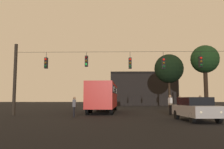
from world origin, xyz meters
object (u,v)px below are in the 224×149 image
at_px(car_near_right, 195,108).
at_px(pedestrian_near_bus, 200,103).
at_px(tree_left_silhouette, 205,60).
at_px(city_bus, 104,95).
at_px(pedestrian_crossing_left, 74,106).
at_px(tree_behind_building, 169,69).
at_px(pedestrian_crossing_center, 170,104).
at_px(pedestrian_crossing_right, 180,104).

relative_size(car_near_right, pedestrian_near_bus, 2.54).
bearing_deg(pedestrian_near_bus, tree_left_silhouette, 67.13).
distance_m(city_bus, pedestrian_crossing_left, 7.56).
relative_size(tree_left_silhouette, tree_behind_building, 1.04).
distance_m(pedestrian_near_bus, tree_left_silhouette, 11.87).
distance_m(car_near_right, tree_left_silhouette, 18.69).
relative_size(city_bus, pedestrian_near_bus, 6.32).
bearing_deg(city_bus, tree_behind_building, 49.14).
relative_size(pedestrian_crossing_left, tree_behind_building, 0.19).
bearing_deg(pedestrian_crossing_center, pedestrian_crossing_right, 53.26).
distance_m(city_bus, pedestrian_crossing_right, 8.10).
height_order(city_bus, car_near_right, city_bus).
xyz_separation_m(pedestrian_crossing_left, tree_left_silhouette, (15.17, 13.37, 5.75)).
xyz_separation_m(pedestrian_crossing_left, pedestrian_crossing_center, (8.04, 2.46, 0.13)).
bearing_deg(city_bus, pedestrian_crossing_center, -37.89).
height_order(pedestrian_crossing_right, pedestrian_near_bus, pedestrian_near_bus).
height_order(pedestrian_near_bus, tree_behind_building, tree_behind_building).
xyz_separation_m(city_bus, tree_behind_building, (9.47, 10.94, 4.20)).
distance_m(pedestrian_crossing_left, pedestrian_crossing_center, 8.41).
bearing_deg(city_bus, pedestrian_crossing_right, -22.96).
bearing_deg(pedestrian_crossing_center, car_near_right, -85.70).
height_order(car_near_right, pedestrian_crossing_center, pedestrian_crossing_center).
bearing_deg(pedestrian_crossing_center, city_bus, 142.11).
xyz_separation_m(car_near_right, pedestrian_crossing_right, (0.83, 7.18, 0.16)).
xyz_separation_m(pedestrian_near_bus, tree_behind_building, (0.23, 14.47, 5.07)).
distance_m(car_near_right, pedestrian_crossing_right, 7.23).
height_order(pedestrian_crossing_right, tree_behind_building, tree_behind_building).
relative_size(city_bus, tree_left_silhouette, 1.28).
xyz_separation_m(pedestrian_crossing_left, pedestrian_near_bus, (11.11, 3.74, 0.11)).
xyz_separation_m(city_bus, car_near_right, (6.59, -10.33, -1.07)).
relative_size(pedestrian_near_bus, tree_behind_building, 0.21).
distance_m(pedestrian_near_bus, tree_behind_building, 15.33).
distance_m(pedestrian_crossing_right, tree_left_silhouette, 12.35).
bearing_deg(pedestrian_crossing_right, pedestrian_near_bus, -11.84).
distance_m(car_near_right, pedestrian_near_bus, 7.30).
relative_size(pedestrian_crossing_left, tree_left_silhouette, 0.18).
bearing_deg(pedestrian_crossing_center, pedestrian_crossing_left, -163.01).
bearing_deg(city_bus, pedestrian_near_bus, -20.88).
xyz_separation_m(pedestrian_crossing_center, tree_behind_building, (3.29, 15.75, 5.06)).
distance_m(car_near_right, pedestrian_crossing_center, 5.54).
xyz_separation_m(car_near_right, tree_left_silhouette, (6.71, 16.43, 5.84)).
distance_m(pedestrian_crossing_right, tree_behind_building, 15.13).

